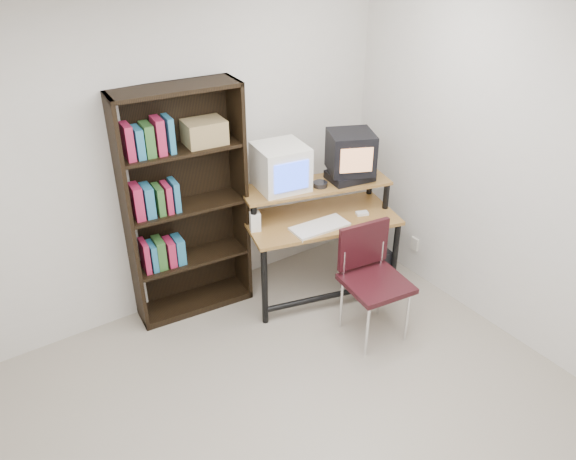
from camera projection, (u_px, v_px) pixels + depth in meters
floor at (312, 460)px, 3.47m from camera, size 4.00×4.00×0.01m
ceiling at (327, 15)px, 2.17m from camera, size 4.00×4.00×0.01m
back_wall at (160, 159)px, 4.25m from camera, size 4.00×0.01×2.60m
right_wall at (555, 191)px, 3.79m from camera, size 0.01×4.00×2.60m
computer_desk at (319, 220)px, 4.68m from camera, size 1.36×0.91×0.98m
crt_monitor at (281, 167)px, 4.48m from camera, size 0.44×0.45×0.37m
vcr at (350, 176)px, 4.68m from camera, size 0.40×0.31×0.08m
crt_tv at (351, 152)px, 4.60m from camera, size 0.47×0.46×0.33m
cd_spindle at (320, 185)px, 4.57m from camera, size 0.16×0.16×0.05m
keyboard at (320, 227)px, 4.49m from camera, size 0.48×0.23×0.03m
mousepad at (361, 216)px, 4.68m from camera, size 0.23×0.19×0.01m
mouse at (362, 214)px, 4.68m from camera, size 0.11×0.09×0.03m
desk_speaker at (255, 222)px, 4.42m from camera, size 0.10×0.10×0.17m
pc_tower at (367, 263)px, 5.00m from camera, size 0.26×0.47×0.42m
school_chair at (371, 270)px, 4.27m from camera, size 0.51×0.51×0.91m
bookshelf at (184, 203)px, 4.36m from camera, size 0.97×0.40×1.89m
wall_outlet at (415, 244)px, 5.11m from camera, size 0.02×0.08×0.12m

